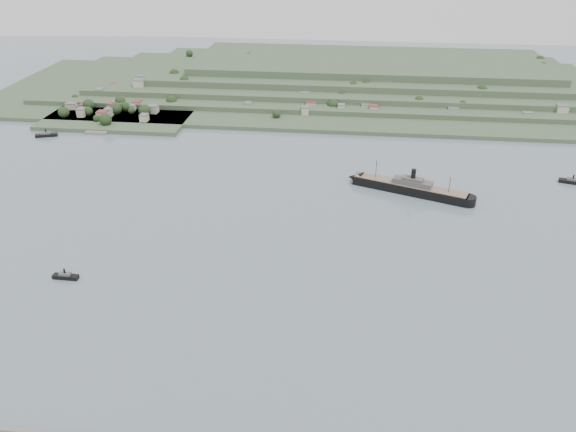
# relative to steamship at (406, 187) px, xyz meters

# --- Properties ---
(ground) EXTENTS (1400.00, 1400.00, 0.00)m
(ground) POSITION_rel_steamship_xyz_m (-90.71, -105.42, -4.52)
(ground) COLOR slate
(ground) RESTS_ON ground
(far_peninsula) EXTENTS (760.00, 309.00, 30.00)m
(far_peninsula) POSITION_rel_steamship_xyz_m (-62.80, 287.68, 7.36)
(far_peninsula) COLOR #334830
(far_peninsula) RESTS_ON ground
(steamship) EXTENTS (97.90, 45.18, 24.47)m
(steamship) POSITION_rel_steamship_xyz_m (0.00, 0.00, 0.00)
(steamship) COLOR black
(steamship) RESTS_ON ground
(tugboat) EXTENTS (15.52, 4.39, 6.95)m
(tugboat) POSITION_rel_steamship_xyz_m (-210.19, -143.46, -2.82)
(tugboat) COLOR black
(tugboat) RESTS_ON ground
(ferry_west) EXTENTS (21.04, 12.13, 7.62)m
(ferry_west) POSITION_rel_steamship_xyz_m (-341.44, 86.04, -2.68)
(ferry_west) COLOR black
(ferry_west) RESTS_ON ground
(ferry_east) EXTENTS (20.79, 10.78, 7.51)m
(ferry_east) POSITION_rel_steamship_xyz_m (134.79, 32.40, -2.71)
(ferry_east) COLOR black
(ferry_east) RESTS_ON ground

